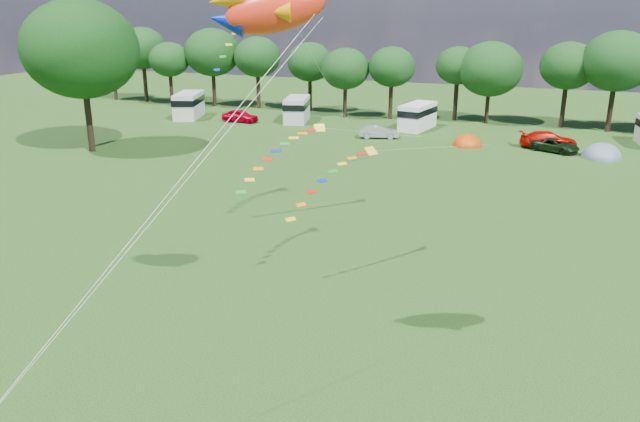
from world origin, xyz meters
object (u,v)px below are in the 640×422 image
(car_c, at_px, (549,140))
(fish_kite, at_px, (266,10))
(campervan_a, at_px, (189,104))
(car_d, at_px, (555,145))
(campervan_c, at_px, (418,115))
(campervan_b, at_px, (297,109))
(tent_orange, at_px, (467,145))
(car_b, at_px, (379,132))
(tent_greyblue, at_px, (601,157))
(car_a, at_px, (240,116))
(big_tree, at_px, (81,49))

(car_c, height_order, fish_kite, fish_kite)
(fish_kite, bearing_deg, campervan_a, 104.56)
(car_d, xyz_separation_m, campervan_c, (-14.07, 6.31, 0.86))
(campervan_b, distance_m, fish_kite, 51.23)
(tent_orange, bearing_deg, car_b, 178.05)
(car_d, distance_m, fish_kite, 43.13)
(car_c, relative_size, tent_greyblue, 1.33)
(campervan_c, bearing_deg, car_a, 108.50)
(car_b, bearing_deg, big_tree, 105.33)
(car_a, distance_m, car_b, 17.42)
(tent_orange, distance_m, fish_kite, 42.20)
(fish_kite, bearing_deg, tent_greyblue, 50.72)
(campervan_a, relative_size, campervan_b, 1.07)
(big_tree, relative_size, campervan_b, 2.22)
(car_d, bearing_deg, big_tree, 135.08)
(car_a, xyz_separation_m, campervan_b, (5.84, 2.76, 0.75))
(car_b, relative_size, car_c, 0.74)
(big_tree, xyz_separation_m, tent_greyblue, (43.24, 13.93, -9.00))
(car_a, distance_m, campervan_c, 19.94)
(big_tree, relative_size, campervan_a, 2.07)
(car_a, height_order, tent_greyblue, car_a)
(car_a, height_order, car_c, car_c)
(car_b, height_order, campervan_b, campervan_b)
(car_c, xyz_separation_m, car_d, (0.63, -1.64, -0.15))
(car_c, distance_m, car_d, 1.76)
(tent_orange, bearing_deg, car_d, 1.24)
(car_b, bearing_deg, campervan_b, 45.14)
(tent_orange, bearing_deg, campervan_b, 163.30)
(car_c, height_order, tent_greyblue, car_c)
(car_c, distance_m, campervan_a, 40.18)
(campervan_b, bearing_deg, car_a, 100.47)
(campervan_a, xyz_separation_m, campervan_c, (26.67, 2.70, -0.10))
(big_tree, bearing_deg, campervan_b, 61.08)
(car_a, bearing_deg, car_b, -98.14)
(campervan_b, bearing_deg, fish_kite, -172.64)
(big_tree, xyz_separation_m, car_c, (38.71, 16.47, -8.27))
(tent_greyblue, xyz_separation_m, fish_kite, (-12.91, -39.55, 12.51))
(car_b, bearing_deg, tent_orange, -109.94)
(car_c, relative_size, campervan_c, 0.85)
(big_tree, xyz_separation_m, car_a, (5.60, 17.94, -8.30))
(car_a, xyz_separation_m, car_d, (33.74, -3.11, -0.12))
(car_c, bearing_deg, car_d, -176.66)
(car_d, height_order, campervan_a, campervan_a)
(car_d, bearing_deg, car_c, 45.30)
(campervan_a, height_order, campervan_b, campervan_a)
(big_tree, bearing_deg, tent_orange, 24.92)
(car_b, height_order, fish_kite, fish_kite)
(car_d, bearing_deg, car_a, 109.15)
(big_tree, height_order, campervan_c, big_tree)
(car_c, distance_m, tent_greyblue, 5.24)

